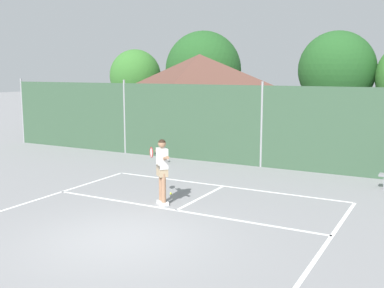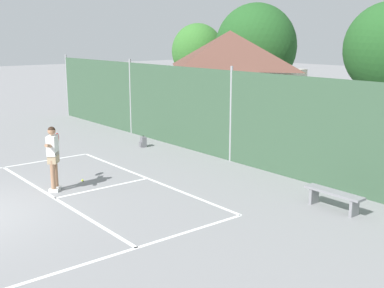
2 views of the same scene
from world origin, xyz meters
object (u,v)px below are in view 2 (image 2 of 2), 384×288
at_px(tennis_player, 53,153).
at_px(backpack_grey, 143,142).
at_px(tennis_ball, 82,180).
at_px(courtside_bench, 334,196).

xyz_separation_m(tennis_player, backpack_grey, (-3.15, 5.07, -0.92)).
distance_m(tennis_ball, backpack_grey, 4.94).
height_order(tennis_ball, backpack_grey, backpack_grey).
distance_m(tennis_player, courtside_bench, 7.67).
bearing_deg(courtside_bench, tennis_player, -140.64).
relative_size(tennis_player, courtside_bench, 1.16).
height_order(tennis_ball, courtside_bench, courtside_bench).
relative_size(tennis_player, tennis_ball, 28.10).
height_order(tennis_player, backpack_grey, tennis_player).
bearing_deg(backpack_grey, courtside_bench, -1.43).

